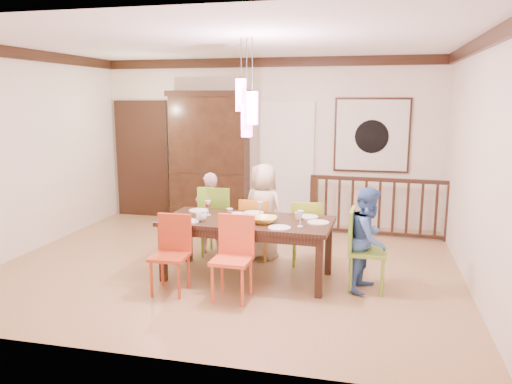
% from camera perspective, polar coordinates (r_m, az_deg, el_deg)
% --- Properties ---
extents(floor, '(6.00, 6.00, 0.00)m').
position_cam_1_polar(floor, '(6.81, -3.15, -8.32)').
color(floor, '#A5824F').
rests_on(floor, ground).
extents(ceiling, '(6.00, 6.00, 0.00)m').
position_cam_1_polar(ceiling, '(6.47, -3.43, 16.74)').
color(ceiling, white).
rests_on(ceiling, wall_back).
extents(wall_back, '(6.00, 0.00, 6.00)m').
position_cam_1_polar(wall_back, '(8.89, 1.33, 5.75)').
color(wall_back, beige).
rests_on(wall_back, floor).
extents(wall_left, '(0.00, 5.00, 5.00)m').
position_cam_1_polar(wall_left, '(7.88, -24.76, 4.13)').
color(wall_left, beige).
rests_on(wall_left, floor).
extents(wall_right, '(0.00, 5.00, 5.00)m').
position_cam_1_polar(wall_right, '(6.32, 23.81, 2.83)').
color(wall_right, beige).
rests_on(wall_right, floor).
extents(crown_molding, '(6.00, 5.00, 0.16)m').
position_cam_1_polar(crown_molding, '(6.46, -3.42, 16.04)').
color(crown_molding, black).
rests_on(crown_molding, wall_back).
extents(panel_door, '(1.04, 0.07, 2.24)m').
position_cam_1_polar(panel_door, '(9.67, -12.82, 3.50)').
color(panel_door, black).
rests_on(panel_door, wall_back).
extents(white_doorway, '(0.97, 0.05, 2.22)m').
position_cam_1_polar(white_doorway, '(8.84, 3.49, 3.09)').
color(white_doorway, silver).
rests_on(white_doorway, wall_back).
extents(painting, '(1.25, 0.06, 1.25)m').
position_cam_1_polar(painting, '(8.65, 13.09, 6.33)').
color(painting, black).
rests_on(painting, wall_back).
extents(pendant_cluster, '(0.27, 0.21, 1.14)m').
position_cam_1_polar(pendant_cluster, '(5.95, -1.06, 9.64)').
color(pendant_cluster, '#FF4CA4').
rests_on(pendant_cluster, ceiling).
extents(dining_table, '(2.11, 1.03, 0.75)m').
position_cam_1_polar(dining_table, '(6.15, -1.01, -3.91)').
color(dining_table, black).
rests_on(dining_table, floor).
extents(chair_far_left, '(0.47, 0.47, 1.01)m').
position_cam_1_polar(chair_far_left, '(7.10, -4.30, -2.67)').
color(chair_far_left, '#75B42C').
rests_on(chair_far_left, floor).
extents(chair_far_mid, '(0.40, 0.40, 0.87)m').
position_cam_1_polar(chair_far_mid, '(6.91, 0.01, -3.69)').
color(chair_far_mid, orange).
rests_on(chair_far_mid, floor).
extents(chair_far_right, '(0.44, 0.44, 0.89)m').
position_cam_1_polar(chair_far_right, '(6.72, 5.83, -4.06)').
color(chair_far_right, '#8BA61E').
rests_on(chair_far_right, floor).
extents(chair_near_left, '(0.42, 0.42, 0.90)m').
position_cam_1_polar(chair_near_left, '(5.80, -9.85, -6.54)').
color(chair_near_left, '#AD3819').
rests_on(chair_near_left, floor).
extents(chair_near_mid, '(0.43, 0.43, 0.93)m').
position_cam_1_polar(chair_near_mid, '(5.54, -2.80, -7.00)').
color(chair_near_mid, '#E24F2C').
rests_on(chair_near_mid, floor).
extents(chair_end_right, '(0.45, 0.45, 0.96)m').
position_cam_1_polar(chair_end_right, '(5.94, 12.72, -5.90)').
color(chair_end_right, '#76A430').
rests_on(chair_end_right, floor).
extents(china_hutch, '(1.48, 0.46, 2.34)m').
position_cam_1_polar(china_hutch, '(8.99, -5.33, 4.00)').
color(china_hutch, black).
rests_on(china_hutch, floor).
extents(balustrade, '(2.26, 0.21, 0.96)m').
position_cam_1_polar(balustrade, '(8.30, 13.92, -1.56)').
color(balustrade, black).
rests_on(balustrade, floor).
extents(person_far_left, '(0.48, 0.36, 1.18)m').
position_cam_1_polar(person_far_left, '(7.18, -5.22, -2.42)').
color(person_far_left, beige).
rests_on(person_far_left, floor).
extents(person_far_mid, '(0.76, 0.62, 1.33)m').
position_cam_1_polar(person_far_mid, '(6.94, 0.83, -2.21)').
color(person_far_mid, beige).
rests_on(person_far_mid, floor).
extents(person_end_right, '(0.61, 0.70, 1.22)m').
position_cam_1_polar(person_end_right, '(5.94, 12.73, -5.28)').
color(person_end_right, '#416AB7').
rests_on(person_end_right, floor).
extents(serving_bowl, '(0.33, 0.33, 0.07)m').
position_cam_1_polar(serving_bowl, '(5.94, 0.96, -3.21)').
color(serving_bowl, gold).
rests_on(serving_bowl, dining_table).
extents(small_bowl, '(0.24, 0.24, 0.06)m').
position_cam_1_polar(small_bowl, '(6.19, -2.17, -2.73)').
color(small_bowl, white).
rests_on(small_bowl, dining_table).
extents(cup_left, '(0.15, 0.15, 0.10)m').
position_cam_1_polar(cup_left, '(6.07, -6.24, -2.85)').
color(cup_left, silver).
rests_on(cup_left, dining_table).
extents(cup_right, '(0.12, 0.12, 0.09)m').
position_cam_1_polar(cup_right, '(6.14, 4.87, -2.73)').
color(cup_right, silver).
rests_on(cup_right, dining_table).
extents(plate_far_left, '(0.26, 0.26, 0.01)m').
position_cam_1_polar(plate_far_left, '(6.61, -6.57, -2.12)').
color(plate_far_left, white).
rests_on(plate_far_left, dining_table).
extents(plate_far_mid, '(0.26, 0.26, 0.01)m').
position_cam_1_polar(plate_far_mid, '(6.43, -0.25, -2.40)').
color(plate_far_mid, white).
rests_on(plate_far_mid, dining_table).
extents(plate_far_right, '(0.26, 0.26, 0.01)m').
position_cam_1_polar(plate_far_right, '(6.26, 5.95, -2.83)').
color(plate_far_right, white).
rests_on(plate_far_right, dining_table).
extents(plate_near_left, '(0.26, 0.26, 0.01)m').
position_cam_1_polar(plate_near_left, '(6.06, -7.78, -3.33)').
color(plate_near_left, white).
rests_on(plate_near_left, dining_table).
extents(plate_near_mid, '(0.26, 0.26, 0.01)m').
position_cam_1_polar(plate_near_mid, '(5.71, 2.69, -4.10)').
color(plate_near_mid, white).
rests_on(plate_near_mid, dining_table).
extents(plate_end_right, '(0.26, 0.26, 0.01)m').
position_cam_1_polar(plate_end_right, '(5.99, 7.14, -3.47)').
color(plate_end_right, white).
rests_on(plate_end_right, dining_table).
extents(wine_glass_a, '(0.08, 0.08, 0.19)m').
position_cam_1_polar(wine_glass_a, '(6.35, -5.52, -1.81)').
color(wine_glass_a, '#590C19').
rests_on(wine_glass_a, dining_table).
extents(wine_glass_b, '(0.08, 0.08, 0.19)m').
position_cam_1_polar(wine_glass_b, '(6.24, 0.47, -2.00)').
color(wine_glass_b, silver).
rests_on(wine_glass_b, dining_table).
extents(wine_glass_c, '(0.08, 0.08, 0.19)m').
position_cam_1_polar(wine_glass_c, '(5.88, -3.02, -2.80)').
color(wine_glass_c, '#590C19').
rests_on(wine_glass_c, dining_table).
extents(wine_glass_d, '(0.08, 0.08, 0.19)m').
position_cam_1_polar(wine_glass_d, '(5.79, 5.10, -3.05)').
color(wine_glass_d, silver).
rests_on(wine_glass_d, dining_table).
extents(napkin, '(0.18, 0.14, 0.01)m').
position_cam_1_polar(napkin, '(5.84, -2.03, -3.76)').
color(napkin, '#D83359').
rests_on(napkin, dining_table).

